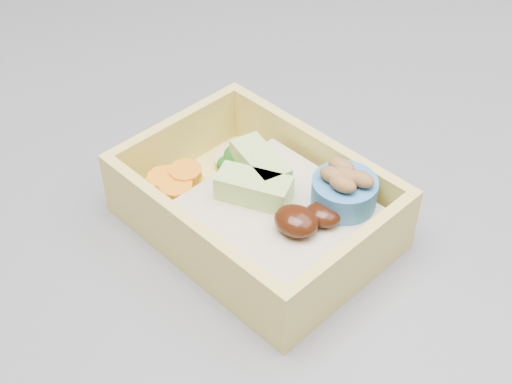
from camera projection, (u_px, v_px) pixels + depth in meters
The scene contains 1 object.
bento_box at pixel (263, 207), 0.44m from camera, with size 0.18×0.14×0.06m.
Camera 1 is at (0.29, -0.35, 1.24)m, focal length 50.00 mm.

